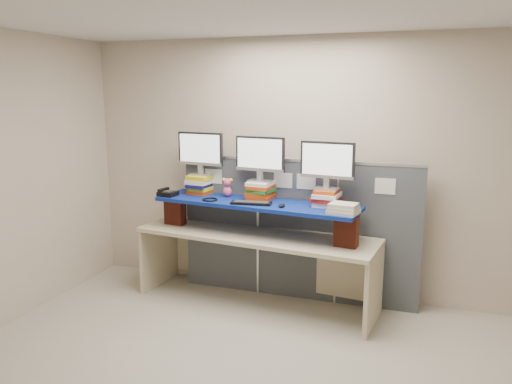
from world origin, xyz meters
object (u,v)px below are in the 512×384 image
(monitor_center, at_px, (260,156))
(desk_phone, at_px, (167,193))
(desk, at_px, (256,247))
(monitor_right, at_px, (327,163))
(blue_board, at_px, (256,203))
(monitor_left, at_px, (200,151))
(keyboard, at_px, (251,203))

(monitor_center, xyz_separation_m, desk_phone, (-1.01, -0.15, -0.43))
(desk, distance_m, monitor_right, 1.17)
(monitor_center, bearing_deg, blue_board, -85.53)
(desk, xyz_separation_m, monitor_right, (0.72, 0.04, 0.93))
(monitor_center, relative_size, monitor_right, 1.00)
(desk, bearing_deg, blue_board, -173.65)
(monitor_left, relative_size, monitor_center, 1.00)
(monitor_right, xyz_separation_m, desk_phone, (-1.73, -0.07, -0.40))
(desk_phone, bearing_deg, keyboard, 0.15)
(monitor_left, bearing_deg, desk, -9.26)
(keyboard, bearing_deg, monitor_left, 148.24)
(blue_board, xyz_separation_m, desk_phone, (-1.01, -0.03, 0.05))
(monitor_left, xyz_separation_m, monitor_right, (1.43, -0.16, -0.04))
(monitor_center, bearing_deg, desk, -85.53)
(desk, xyz_separation_m, monitor_left, (-0.71, 0.20, 0.97))
(monitor_center, bearing_deg, monitor_left, 180.00)
(keyboard, height_order, desk_phone, desk_phone)
(desk, bearing_deg, monitor_right, 9.46)
(monitor_right, bearing_deg, blue_board, -170.54)
(monitor_right, bearing_deg, keyboard, -160.68)
(desk, bearing_deg, desk_phone, -171.73)
(monitor_center, height_order, monitor_right, monitor_center)
(blue_board, bearing_deg, desk, 6.35)
(monitor_left, bearing_deg, monitor_right, 0.00)
(desk, relative_size, blue_board, 1.21)
(desk, relative_size, monitor_right, 4.80)
(desk, height_order, monitor_center, monitor_center)
(monitor_center, xyz_separation_m, keyboard, (-0.01, -0.25, -0.44))
(desk_phone, bearing_deg, monitor_right, 7.96)
(desk, distance_m, monitor_center, 0.96)
(monitor_left, height_order, monitor_center, monitor_left)
(blue_board, distance_m, monitor_left, 0.89)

